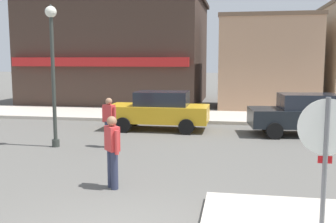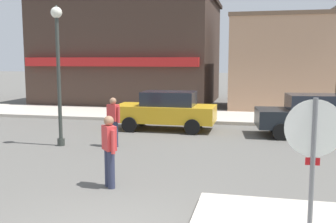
% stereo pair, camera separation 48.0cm
% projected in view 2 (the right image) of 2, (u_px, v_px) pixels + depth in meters
% --- Properties ---
extents(kerb_far, '(80.00, 4.00, 0.15)m').
position_uv_depth(kerb_far, '(207.00, 116.00, 19.23)').
color(kerb_far, beige).
rests_on(kerb_far, ground).
extents(stop_sign, '(0.82, 0.07, 2.30)m').
position_uv_depth(stop_sign, '(313.00, 153.00, 5.55)').
color(stop_sign, slate).
rests_on(stop_sign, ground).
extents(lamp_post, '(0.36, 0.36, 4.54)m').
position_uv_depth(lamp_post, '(58.00, 55.00, 12.61)').
color(lamp_post, '#333833').
rests_on(lamp_post, ground).
extents(parked_car_nearest, '(4.00, 1.89, 1.56)m').
position_uv_depth(parked_car_nearest, '(166.00, 110.00, 15.83)').
color(parked_car_nearest, gold).
rests_on(parked_car_nearest, ground).
extents(parked_car_second, '(4.16, 2.21, 1.56)m').
position_uv_depth(parked_car_second, '(313.00, 115.00, 14.44)').
color(parked_car_second, black).
rests_on(parked_car_second, ground).
extents(pedestrian_crossing_near, '(0.44, 0.47, 1.61)m').
position_uv_depth(pedestrian_crossing_near, '(109.00, 149.00, 8.65)').
color(pedestrian_crossing_near, '#2D334C').
rests_on(pedestrian_crossing_near, ground).
extents(pedestrian_crossing_far, '(0.54, 0.34, 1.61)m').
position_uv_depth(pedestrian_crossing_far, '(113.00, 120.00, 12.73)').
color(pedestrian_crossing_far, '#2D334C').
rests_on(pedestrian_crossing_far, ground).
extents(building_corner_shop, '(11.04, 9.17, 6.74)m').
position_uv_depth(building_corner_shop, '(133.00, 51.00, 26.17)').
color(building_corner_shop, '#3D2D26').
rests_on(building_corner_shop, ground).
extents(building_storefront_left_near, '(5.34, 5.33, 5.22)m').
position_uv_depth(building_storefront_left_near, '(278.00, 63.00, 22.18)').
color(building_storefront_left_near, tan).
rests_on(building_storefront_left_near, ground).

